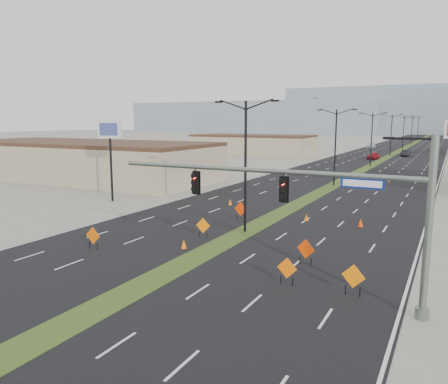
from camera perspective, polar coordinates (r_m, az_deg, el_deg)
The scene contains 29 objects.
ground at distance 24.20m, azimuth -9.64°, elevation -11.50°, with size 600.00×600.00×0.00m, color gray.
road_surface at distance 118.99m, azimuth 21.08°, elevation 4.56°, with size 25.00×400.00×0.02m, color black.
median_strip at distance 118.99m, azimuth 21.08°, elevation 4.56°, with size 2.00×400.00×0.04m, color #3B4F1C.
building_sw_near at distance 68.70m, azimuth -17.79°, elevation 3.81°, with size 40.00×16.00×5.00m, color tan.
building_sw_far at distance 112.82m, azimuth 3.76°, elevation 6.08°, with size 30.00×14.00×4.50m, color tan.
mesa_west at distance 326.59m, azimuth 3.65°, elevation 9.71°, with size 180.00×50.00×22.00m, color gray.
mesa_backdrop at distance 340.79m, azimuth 20.72°, elevation 9.96°, with size 140.00×50.00×32.00m, color gray.
signal_mast at distance 20.91m, azimuth 12.51°, elevation -1.24°, with size 16.30×0.60×8.00m.
streetlight_0 at distance 33.09m, azimuth 2.82°, elevation 3.88°, with size 5.15×0.24×10.02m.
streetlight_1 at distance 59.59m, azimuth 14.35°, elevation 6.01°, with size 5.15×0.24×10.02m.
streetlight_2 at distance 87.04m, azimuth 18.72°, elevation 6.75°, with size 5.15×0.24×10.02m.
streetlight_3 at distance 114.75m, azimuth 21.00°, elevation 7.13°, with size 5.15×0.24×10.02m.
streetlight_4 at distance 142.58m, azimuth 22.39°, elevation 7.35°, with size 5.15×0.24×10.02m.
streetlight_5 at distance 170.46m, azimuth 23.33°, elevation 7.49°, with size 5.15×0.24×10.02m.
streetlight_6 at distance 198.38m, azimuth 24.00°, elevation 7.60°, with size 5.15×0.24×10.02m.
car_left at distance 103.46m, azimuth 18.94°, elevation 4.50°, with size 1.88×4.67×1.59m, color maroon.
car_mid at distance 114.75m, azimuth 22.62°, elevation 4.70°, with size 1.64×4.71×1.55m, color black.
car_far at distance 143.04m, azimuth 18.65°, elevation 5.69°, with size 2.12×5.21×1.51m, color #B8BFC3.
construction_sign_0 at distance 30.48m, azimuth -16.74°, elevation -5.58°, with size 1.17×0.05×1.56m.
construction_sign_1 at distance 32.14m, azimuth -2.76°, elevation -4.50°, with size 1.13×0.15×1.50m.
construction_sign_2 at distance 37.61m, azimuth 2.17°, elevation -2.31°, with size 1.24×0.23×1.66m.
construction_sign_3 at distance 26.67m, azimuth 10.63°, elevation -7.44°, with size 1.16×0.33×1.58m.
construction_sign_4 at distance 23.39m, azimuth 8.23°, elevation -9.94°, with size 1.11×0.13×1.48m.
construction_sign_5 at distance 22.70m, azimuth 16.53°, elevation -10.65°, with size 1.19×0.26×1.60m.
cone_0 at distance 29.77m, azimuth -5.28°, elevation -6.78°, with size 0.38×0.38×0.63m, color orange.
cone_1 at distance 38.34m, azimuth 10.71°, elevation -3.27°, with size 0.36×0.36×0.60m, color #FF6705.
cone_2 at distance 37.27m, azimuth 17.42°, elevation -3.84°, with size 0.41×0.41×0.69m, color #F13E05.
cone_3 at distance 44.69m, azimuth 0.81°, elevation -1.32°, with size 0.37×0.37×0.62m, color orange.
pole_sign_west at distance 47.72m, azimuth -14.69°, elevation 7.09°, with size 2.82×0.63×8.59m.
Camera 1 is at (13.91, -17.86, 8.53)m, focal length 35.00 mm.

